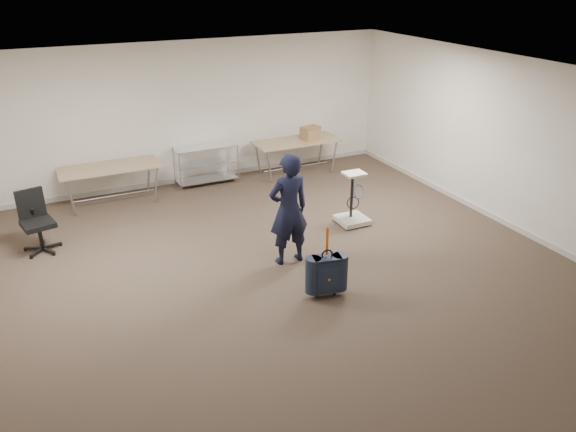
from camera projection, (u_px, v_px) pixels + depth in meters
ground at (299, 279)px, 8.00m from camera, size 9.00×9.00×0.00m
room_shell at (261, 237)px, 9.11m from camera, size 8.00×9.00×9.00m
folding_table_left at (110, 169)px, 10.22m from camera, size 1.80×0.75×0.73m
folding_table_right at (296, 143)px, 11.71m from camera, size 1.80×0.75×0.73m
wire_shelf at (206, 163)px, 11.27m from camera, size 1.22×0.47×0.80m
person at (289, 210)px, 8.13m from camera, size 0.62×0.42×1.69m
suitcase at (327, 274)px, 7.44m from camera, size 0.41×0.29×1.01m
office_chair at (39, 233)px, 8.69m from camera, size 0.59×0.59×0.97m
equipment_cart at (353, 210)px, 9.62m from camera, size 0.51×0.51×0.92m
cardboard_box at (311, 133)px, 11.70m from camera, size 0.42×0.35×0.27m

